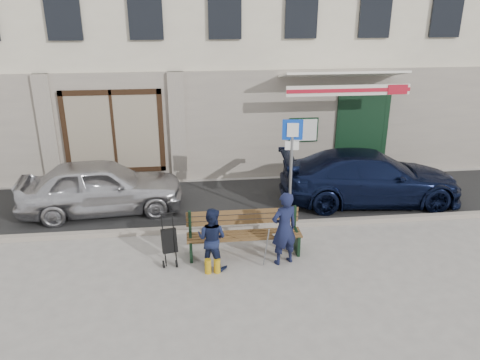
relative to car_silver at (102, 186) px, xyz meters
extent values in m
plane|color=#9E9991|center=(3.32, -2.89, -0.68)|extent=(80.00, 80.00, 0.00)
cube|color=#282828|center=(3.32, 0.21, -0.68)|extent=(60.00, 3.20, 0.01)
cube|color=#9E9384|center=(3.32, -1.39, -0.62)|extent=(60.00, 0.18, 0.12)
cube|color=beige|center=(3.32, 5.61, 4.32)|extent=(20.00, 7.00, 10.00)
cube|color=#9E9384|center=(3.32, 2.07, 0.92)|extent=(20.00, 0.12, 3.20)
cube|color=maroon|center=(0.12, 2.13, 0.87)|extent=(2.50, 0.12, 2.00)
cube|color=black|center=(7.42, 1.99, 0.62)|extent=(1.60, 0.10, 2.60)
cube|color=black|center=(7.42, 2.46, 0.52)|extent=(1.25, 0.90, 2.40)
cube|color=white|center=(5.62, 1.96, 0.77)|extent=(0.80, 0.03, 0.65)
cube|color=white|center=(6.52, 1.74, 2.40)|extent=(3.40, 1.72, 0.42)
cube|color=white|center=(6.52, 0.88, 2.12)|extent=(3.40, 0.05, 0.28)
cube|color=#AD1526|center=(6.52, 0.85, 2.12)|extent=(3.40, 0.02, 0.10)
imported|color=silver|center=(0.00, 0.00, 0.00)|extent=(4.13, 1.93, 1.37)
imported|color=black|center=(6.93, -0.13, 0.00)|extent=(4.84, 2.21, 1.37)
cylinder|color=gray|center=(4.57, -1.10, 0.54)|extent=(0.07, 0.07, 2.44)
cube|color=#0D3DB7|center=(4.57, -1.10, 1.61)|extent=(0.47, 0.09, 0.47)
cube|color=white|center=(4.57, -1.13, 1.61)|extent=(0.26, 0.06, 0.32)
cube|color=white|center=(4.57, -1.10, 1.24)|extent=(0.32, 0.07, 0.21)
cube|color=brown|center=(3.29, -2.56, -0.23)|extent=(2.40, 0.50, 0.04)
cube|color=brown|center=(3.29, -2.28, 0.06)|extent=(2.40, 0.10, 0.36)
cube|color=black|center=(2.17, -2.56, -0.46)|extent=(0.06, 0.50, 0.45)
cube|color=black|center=(4.41, -2.56, -0.46)|extent=(0.06, 0.50, 0.45)
cube|color=white|center=(4.04, -2.66, -0.20)|extent=(0.34, 0.25, 0.11)
cylinder|color=gray|center=(3.64, -3.23, -0.18)|extent=(0.07, 0.34, 0.96)
cylinder|color=#B78B12|center=(2.49, -3.21, -0.53)|extent=(0.13, 0.13, 0.30)
cylinder|color=#B78B12|center=(2.67, -3.21, -0.53)|extent=(0.13, 0.13, 0.30)
imported|color=#131836|center=(4.04, -2.98, 0.09)|extent=(0.66, 0.54, 1.55)
imported|color=#151D3B|center=(2.59, -2.98, -0.04)|extent=(0.78, 0.72, 1.29)
cylinder|color=black|center=(1.61, -2.91, -0.61)|extent=(0.06, 0.15, 0.15)
cylinder|color=black|center=(1.87, -2.91, -0.61)|extent=(0.06, 0.15, 0.15)
cube|color=black|center=(1.74, -2.69, -0.20)|extent=(0.35, 0.32, 0.51)
cylinder|color=black|center=(1.74, -2.56, 0.36)|extent=(0.28, 0.08, 0.02)
camera|label=1|loc=(2.21, -11.20, 4.35)|focal=35.00mm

